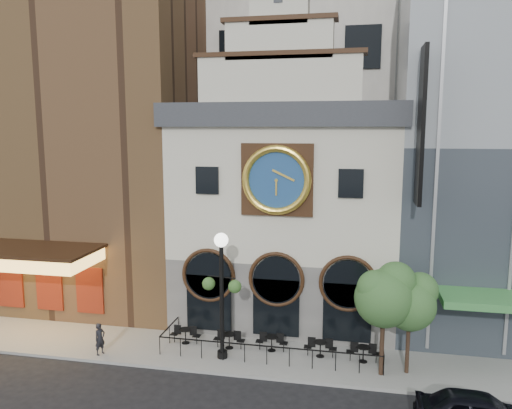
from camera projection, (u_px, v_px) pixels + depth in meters
The scene contains 15 objects.
ground at pixel (262, 380), 22.16m from camera, with size 120.00×120.00×0.00m, color black.
sidewalk at pixel (271, 354), 24.57m from camera, with size 44.00×5.00×0.15m, color gray.
clock_building at pixel (287, 205), 28.73m from camera, with size 12.60×8.78×18.65m.
theater_building at pixel (95, 104), 32.45m from camera, with size 14.00×15.60×25.00m.
office_tower at pixel (311, 11), 38.50m from camera, with size 20.00×16.00×40.00m, color silver.
cafe_railing at pixel (271, 344), 24.49m from camera, with size 10.60×2.60×0.90m, color black, non-canonical shape.
bistro_0 at pixel (185, 335), 25.53m from camera, with size 1.58×0.68×0.90m.
bistro_1 at pixel (229, 339), 24.95m from camera, with size 1.58×0.68×0.90m.
bistro_2 at pixel (272, 342), 24.66m from camera, with size 1.58×0.68×0.90m.
bistro_3 at pixel (320, 347), 24.03m from camera, with size 1.58×0.68×0.90m.
bistro_4 at pixel (363, 353), 23.49m from camera, with size 1.58×0.68×0.90m.
pedestrian at pixel (100, 339), 24.24m from camera, with size 0.57×0.38×1.57m, color black.
lamppost at pixel (222, 282), 23.43m from camera, with size 1.95×0.80×6.13m.
tree_left at pixel (411, 301), 22.05m from camera, with size 2.39×2.31×4.61m.
tree_right at pixel (385, 293), 21.81m from camera, with size 2.67×2.57×5.14m.
Camera 1 is at (3.85, -20.36, 11.09)m, focal length 35.00 mm.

